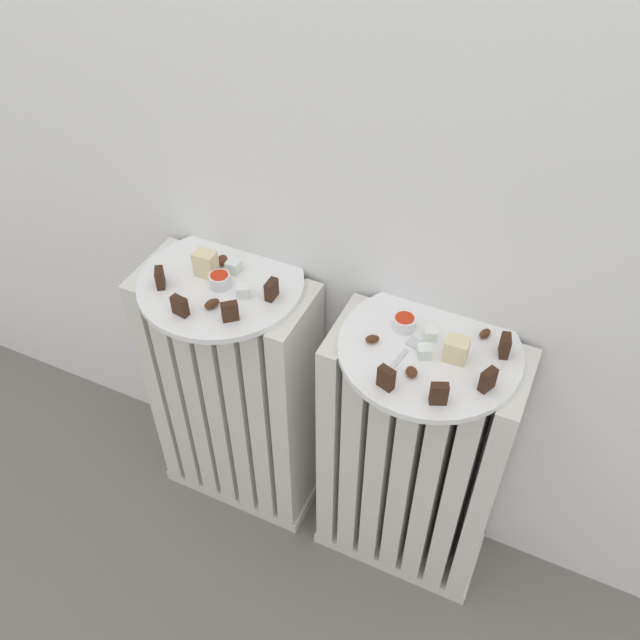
{
  "coord_description": "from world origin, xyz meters",
  "views": [
    {
      "loc": [
        0.37,
        -0.51,
        1.46
      ],
      "look_at": [
        0.0,
        0.28,
        0.63
      ],
      "focal_mm": 38.09,
      "sensor_mm": 36.0,
      "label": 1
    }
  ],
  "objects_px": {
    "jam_bowl_left": "(220,280)",
    "fork": "(404,353)",
    "plate_left": "(221,283)",
    "plate_right": "(430,349)",
    "radiator_left": "(236,397)",
    "jam_bowl_right": "(404,322)",
    "radiator_right": "(411,463)"
  },
  "relations": [
    {
      "from": "plate_right",
      "to": "jam_bowl_right",
      "type": "xyz_separation_m",
      "value": [
        -0.06,
        0.02,
        0.02
      ]
    },
    {
      "from": "radiator_left",
      "to": "plate_left",
      "type": "bearing_deg",
      "value": 63.43
    },
    {
      "from": "plate_right",
      "to": "jam_bowl_left",
      "type": "bearing_deg",
      "value": -178.01
    },
    {
      "from": "plate_right",
      "to": "fork",
      "type": "distance_m",
      "value": 0.05
    },
    {
      "from": "radiator_right",
      "to": "fork",
      "type": "height_order",
      "value": "fork"
    },
    {
      "from": "radiator_left",
      "to": "jam_bowl_right",
      "type": "distance_m",
      "value": 0.49
    },
    {
      "from": "plate_left",
      "to": "jam_bowl_right",
      "type": "xyz_separation_m",
      "value": [
        0.35,
        0.02,
        0.02
      ]
    },
    {
      "from": "plate_left",
      "to": "jam_bowl_right",
      "type": "relative_size",
      "value": 7.8
    },
    {
      "from": "radiator_left",
      "to": "jam_bowl_right",
      "type": "bearing_deg",
      "value": 3.97
    },
    {
      "from": "radiator_right",
      "to": "plate_right",
      "type": "bearing_deg",
      "value": 90.0
    },
    {
      "from": "jam_bowl_left",
      "to": "plate_left",
      "type": "bearing_deg",
      "value": 119.73
    },
    {
      "from": "fork",
      "to": "jam_bowl_right",
      "type": "bearing_deg",
      "value": 110.86
    },
    {
      "from": "radiator_left",
      "to": "jam_bowl_left",
      "type": "distance_m",
      "value": 0.35
    },
    {
      "from": "radiator_left",
      "to": "plate_right",
      "type": "relative_size",
      "value": 2.06
    },
    {
      "from": "plate_left",
      "to": "plate_right",
      "type": "relative_size",
      "value": 1.0
    },
    {
      "from": "plate_left",
      "to": "plate_right",
      "type": "distance_m",
      "value": 0.4
    },
    {
      "from": "jam_bowl_right",
      "to": "fork",
      "type": "bearing_deg",
      "value": -69.14
    },
    {
      "from": "radiator_left",
      "to": "plate_right",
      "type": "height_order",
      "value": "plate_right"
    },
    {
      "from": "radiator_left",
      "to": "jam_bowl_left",
      "type": "xyz_separation_m",
      "value": [
        0.01,
        -0.01,
        0.35
      ]
    },
    {
      "from": "radiator_right",
      "to": "fork",
      "type": "relative_size",
      "value": 6.49
    },
    {
      "from": "plate_right",
      "to": "jam_bowl_right",
      "type": "bearing_deg",
      "value": 156.38
    },
    {
      "from": "jam_bowl_left",
      "to": "fork",
      "type": "bearing_deg",
      "value": -2.95
    },
    {
      "from": "jam_bowl_left",
      "to": "jam_bowl_right",
      "type": "distance_m",
      "value": 0.34
    },
    {
      "from": "plate_left",
      "to": "plate_right",
      "type": "height_order",
      "value": "same"
    },
    {
      "from": "plate_left",
      "to": "fork",
      "type": "height_order",
      "value": "fork"
    },
    {
      "from": "radiator_right",
      "to": "jam_bowl_right",
      "type": "distance_m",
      "value": 0.35
    },
    {
      "from": "fork",
      "to": "jam_bowl_left",
      "type": "bearing_deg",
      "value": 177.05
    },
    {
      "from": "radiator_left",
      "to": "jam_bowl_left",
      "type": "relative_size",
      "value": 16.15
    },
    {
      "from": "jam_bowl_right",
      "to": "fork",
      "type": "xyz_separation_m",
      "value": [
        0.02,
        -0.06,
        -0.01
      ]
    },
    {
      "from": "jam_bowl_left",
      "to": "radiator_left",
      "type": "bearing_deg",
      "value": 119.73
    },
    {
      "from": "plate_right",
      "to": "jam_bowl_left",
      "type": "height_order",
      "value": "jam_bowl_left"
    },
    {
      "from": "radiator_right",
      "to": "plate_left",
      "type": "height_order",
      "value": "plate_left"
    }
  ]
}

